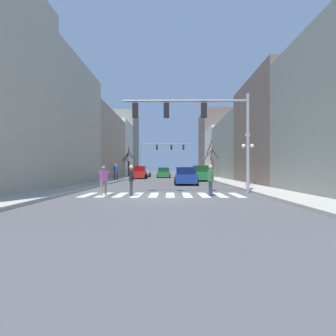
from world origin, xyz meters
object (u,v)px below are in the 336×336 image
object	(u,v)px
car_parked_right_near	(144,172)
car_at_intersection	(139,173)
street_lamp_right_corner	(248,148)
pedestrian_near_right_corner	(116,170)
car_parked_left_near	(186,176)
pedestrian_on_right_sidewalk	(104,178)
street_tree_right_far	(211,162)
traffic_signal_near	(199,119)
pedestrian_waiting_at_curb	(211,177)
traffic_signal_far	(159,150)
car_parked_right_far	(164,173)
street_tree_right_near	(129,163)
car_driving_away_lane	(201,174)
pedestrian_on_left_sidewalk	(131,178)

from	to	relation	value
car_parked_right_near	car_at_intersection	xyz separation A→B (m)	(0.08, -7.88, 0.04)
street_lamp_right_corner	pedestrian_near_right_corner	bearing A→B (deg)	143.76
car_parked_right_near	pedestrian_near_right_corner	distance (m)	15.85
car_parked_right_near	car_parked_left_near	bearing A→B (deg)	-164.63
pedestrian_on_right_sidewalk	street_tree_right_far	distance (m)	26.28
traffic_signal_near	pedestrian_waiting_at_curb	bearing A→B (deg)	-71.98
traffic_signal_near	traffic_signal_far	size ratio (longest dim) A/B	0.86
traffic_signal_far	car_at_intersection	bearing A→B (deg)	-104.58
car_parked_right_far	street_tree_right_near	size ratio (longest dim) A/B	0.89
car_driving_away_lane	pedestrian_near_right_corner	xyz separation A→B (m)	(-9.55, -1.35, 0.39)
pedestrian_on_right_sidewalk	street_tree_right_near	bearing A→B (deg)	43.32
street_tree_right_near	car_parked_left_near	bearing A→B (deg)	-66.96
traffic_signal_near	car_driving_away_lane	world-z (taller)	traffic_signal_near
car_parked_right_far	car_parked_left_near	bearing A→B (deg)	7.92
pedestrian_near_right_corner	pedestrian_on_right_sidewalk	world-z (taller)	pedestrian_near_right_corner
car_parked_right_far	car_parked_right_near	bearing A→B (deg)	-138.52
traffic_signal_near	pedestrian_on_right_sidewalk	distance (m)	6.32
street_lamp_right_corner	pedestrian_waiting_at_curb	world-z (taller)	street_lamp_right_corner
traffic_signal_far	street_tree_right_far	size ratio (longest dim) A/B	1.56
pedestrian_near_right_corner	street_tree_right_far	xyz separation A→B (m)	(12.00, 9.39, 1.10)
traffic_signal_near	street_lamp_right_corner	distance (m)	6.67
car_driving_away_lane	car_at_intersection	size ratio (longest dim) A/B	1.08
street_lamp_right_corner	pedestrian_near_right_corner	size ratio (longest dim) A/B	2.25
car_at_intersection	pedestrian_near_right_corner	world-z (taller)	pedestrian_near_right_corner
car_driving_away_lane	car_parked_right_far	xyz separation A→B (m)	(-4.56, 10.54, -0.08)
car_driving_away_lane	pedestrian_on_right_sidewalk	world-z (taller)	car_driving_away_lane
traffic_signal_near	car_parked_right_far	bearing A→B (deg)	96.12
traffic_signal_far	pedestrian_waiting_at_curb	xyz separation A→B (m)	(4.25, -31.82, -3.59)
pedestrian_near_right_corner	pedestrian_on_right_sidewalk	bearing A→B (deg)	97.57
pedestrian_waiting_at_curb	street_lamp_right_corner	bearing A→B (deg)	142.85
car_parked_left_near	pedestrian_near_right_corner	world-z (taller)	pedestrian_near_right_corner
car_driving_away_lane	pedestrian_on_left_sidewalk	bearing A→B (deg)	161.47
pedestrian_on_left_sidewalk	pedestrian_near_right_corner	world-z (taller)	pedestrian_near_right_corner
traffic_signal_near	street_tree_right_far	world-z (taller)	traffic_signal_near
street_lamp_right_corner	car_driving_away_lane	bearing A→B (deg)	103.48
car_parked_left_near	street_tree_right_near	xyz separation A→B (m)	(-8.17, 19.20, 1.55)
traffic_signal_far	pedestrian_waiting_at_curb	distance (m)	32.30
traffic_signal_near	street_lamp_right_corner	bearing A→B (deg)	49.66
traffic_signal_far	pedestrian_near_right_corner	size ratio (longest dim) A/B	4.74
traffic_signal_near	street_lamp_right_corner	world-z (taller)	traffic_signal_near
car_driving_away_lane	car_parked_right_far	bearing A→B (deg)	23.41
pedestrian_on_left_sidewalk	street_tree_right_near	distance (m)	29.30
car_at_intersection	pedestrian_near_right_corner	size ratio (longest dim) A/B	2.33
car_parked_right_far	car_at_intersection	xyz separation A→B (m)	(-3.34, -4.01, 0.08)
pedestrian_near_right_corner	pedestrian_on_right_sidewalk	distance (m)	15.31
pedestrian_on_left_sidewalk	pedestrian_waiting_at_curb	size ratio (longest dim) A/B	0.99
traffic_signal_near	street_tree_right_far	size ratio (longest dim) A/B	1.34
car_parked_right_near	pedestrian_near_right_corner	bearing A→B (deg)	174.35
traffic_signal_far	pedestrian_on_right_sidewalk	world-z (taller)	traffic_signal_far
traffic_signal_near	pedestrian_on_left_sidewalk	world-z (taller)	traffic_signal_near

